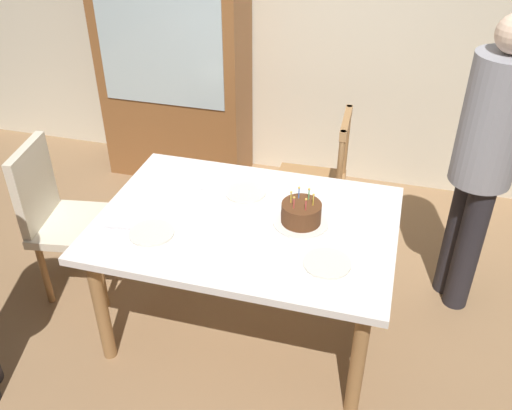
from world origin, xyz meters
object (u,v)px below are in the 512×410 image
object	(u,v)px
plate_far_side	(245,193)
chair_spindle_back	(313,185)
person_guest	(485,156)
china_cabinet	(173,58)
dining_table	(247,233)
plate_near_guest	(327,263)
birthday_cake	(301,214)
chair_upholstered	(59,213)
plate_near_celebrant	(152,233)

from	to	relation	value
plate_far_side	chair_spindle_back	bearing A→B (deg)	65.68
plate_far_side	person_guest	world-z (taller)	person_guest
plate_far_side	china_cabinet	distance (m)	1.64
dining_table	plate_near_guest	distance (m)	0.52
chair_spindle_back	person_guest	xyz separation A→B (m)	(0.92, -0.30, 0.50)
birthday_cake	person_guest	distance (m)	1.01
chair_spindle_back	china_cabinet	world-z (taller)	china_cabinet
chair_upholstered	person_guest	size ratio (longest dim) A/B	0.56
plate_far_side	chair_upholstered	xyz separation A→B (m)	(-1.06, -0.20, -0.20)
china_cabinet	plate_far_side	bearing A→B (deg)	-54.34
plate_far_side	plate_near_guest	bearing A→B (deg)	-42.12
plate_far_side	chair_spindle_back	size ratio (longest dim) A/B	0.23
plate_far_side	person_guest	size ratio (longest dim) A/B	0.13
birthday_cake	person_guest	size ratio (longest dim) A/B	0.17
person_guest	chair_spindle_back	bearing A→B (deg)	162.21
birthday_cake	china_cabinet	size ratio (longest dim) A/B	0.15
plate_far_side	birthday_cake	bearing A→B (deg)	-29.04
chair_spindle_back	china_cabinet	bearing A→B (deg)	149.88
plate_far_side	chair_spindle_back	xyz separation A→B (m)	(0.28, 0.61, -0.27)
chair_spindle_back	chair_upholstered	bearing A→B (deg)	-148.79
chair_upholstered	china_cabinet	size ratio (longest dim) A/B	0.50
plate_near_guest	plate_far_side	bearing A→B (deg)	137.88
birthday_cake	chair_spindle_back	bearing A→B (deg)	94.91
dining_table	person_guest	distance (m)	1.29
plate_near_celebrant	dining_table	bearing A→B (deg)	29.91
chair_spindle_back	plate_near_celebrant	bearing A→B (deg)	-119.47
dining_table	china_cabinet	distance (m)	1.89
plate_near_celebrant	china_cabinet	xyz separation A→B (m)	(-0.61, 1.79, 0.22)
dining_table	plate_near_celebrant	bearing A→B (deg)	-150.09
plate_far_side	chair_spindle_back	world-z (taller)	chair_spindle_back
birthday_cake	person_guest	bearing A→B (deg)	30.72
plate_near_guest	chair_upholstered	distance (m)	1.62
plate_near_celebrant	person_guest	size ratio (longest dim) A/B	0.13
dining_table	person_guest	size ratio (longest dim) A/B	0.89
plate_far_side	plate_near_guest	size ratio (longest dim) A/B	1.00
chair_spindle_back	birthday_cake	bearing A→B (deg)	-85.09
china_cabinet	person_guest	bearing A→B (deg)	-25.11
dining_table	chair_spindle_back	distance (m)	0.89
plate_near_celebrant	plate_near_guest	bearing A→B (deg)	0.00
dining_table	chair_upholstered	distance (m)	1.14
dining_table	plate_near_guest	xyz separation A→B (m)	(0.45, -0.24, 0.09)
plate_near_guest	person_guest	distance (m)	1.06
plate_near_guest	chair_upholstered	size ratio (longest dim) A/B	0.23
plate_near_guest	china_cabinet	size ratio (longest dim) A/B	0.12
plate_near_celebrant	plate_far_side	distance (m)	0.58
person_guest	dining_table	bearing A→B (deg)	-153.81
birthday_cake	china_cabinet	world-z (taller)	china_cabinet
dining_table	chair_upholstered	xyz separation A→B (m)	(-1.14, 0.04, -0.11)
plate_near_celebrant	plate_near_guest	xyz separation A→B (m)	(0.86, 0.00, 0.00)
plate_far_side	plate_near_guest	distance (m)	0.71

